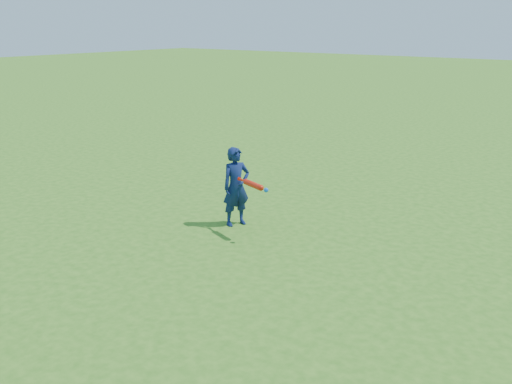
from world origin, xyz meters
TOP-DOWN VIEW (x-y plane):
  - ground at (0.00, 0.00)m, footprint 80.00×80.00m
  - child at (-0.41, -0.01)m, footprint 0.40×0.48m
  - bat_swing at (0.07, -0.23)m, footprint 0.65×0.27m

SIDE VIEW (x-z plane):
  - ground at x=0.00m, z-range 0.00..0.00m
  - child at x=-0.41m, z-range 0.00..1.11m
  - bat_swing at x=0.07m, z-range 0.67..0.75m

